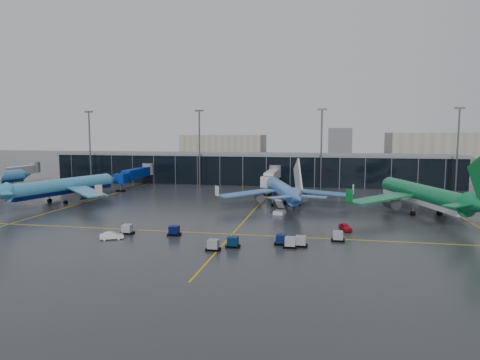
% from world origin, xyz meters
% --- Properties ---
extents(ground, '(600.00, 600.00, 0.00)m').
position_xyz_m(ground, '(0.00, 0.00, 0.00)').
color(ground, '#282B2D').
rests_on(ground, ground).
extents(terminal_pier, '(142.00, 17.00, 10.70)m').
position_xyz_m(terminal_pier, '(0.00, 62.00, 5.42)').
color(terminal_pier, black).
rests_on(terminal_pier, ground).
extents(jet_bridges, '(94.00, 27.50, 7.20)m').
position_xyz_m(jet_bridges, '(-35.00, 42.99, 4.55)').
color(jet_bridges, '#595B60').
rests_on(jet_bridges, ground).
extents(flood_masts, '(203.00, 0.50, 25.50)m').
position_xyz_m(flood_masts, '(5.00, 50.00, 13.81)').
color(flood_masts, '#595B60').
rests_on(flood_masts, ground).
extents(distant_hangars, '(260.00, 71.00, 22.00)m').
position_xyz_m(distant_hangars, '(49.94, 270.08, 8.79)').
color(distant_hangars, '#B2AD99').
rests_on(distant_hangars, ground).
extents(taxi_lines, '(220.00, 120.00, 0.02)m').
position_xyz_m(taxi_lines, '(10.00, 10.61, 0.01)').
color(taxi_lines, gold).
rests_on(taxi_lines, ground).
extents(airliner_arkefly, '(47.26, 50.82, 13.00)m').
position_xyz_m(airliner_arkefly, '(-40.29, 11.24, 6.50)').
color(airliner_arkefly, '#3F9ACF').
rests_on(airliner_arkefly, ground).
extents(airliner_klm_near, '(43.57, 46.84, 11.98)m').
position_xyz_m(airliner_klm_near, '(15.78, 17.39, 5.99)').
color(airliner_klm_near, '#3C75C6').
rests_on(airliner_klm_near, ground).
extents(airliner_aer_lingus, '(50.20, 53.87, 13.71)m').
position_xyz_m(airliner_aer_lingus, '(47.32, 12.12, 6.85)').
color(airliner_aer_lingus, '#0D713E').
rests_on(airliner_aer_lingus, ground).
extents(baggage_carts, '(38.86, 10.86, 1.70)m').
position_xyz_m(baggage_carts, '(12.96, -20.74, 0.76)').
color(baggage_carts, black).
rests_on(baggage_carts, ground).
extents(mobile_airstair, '(2.74, 3.54, 3.45)m').
position_xyz_m(mobile_airstair, '(16.39, 5.49, 0.77)').
color(mobile_airstair, silver).
rests_on(mobile_airstair, ground).
extents(service_van_red, '(2.66, 4.11, 1.30)m').
position_xyz_m(service_van_red, '(29.87, -8.19, 0.65)').
color(service_van_red, '#B70E21').
rests_on(service_van_red, ground).
extents(service_van_white, '(4.10, 2.92, 1.28)m').
position_xyz_m(service_van_white, '(-9.26, -22.43, 0.64)').
color(service_van_white, white).
rests_on(service_van_white, ground).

